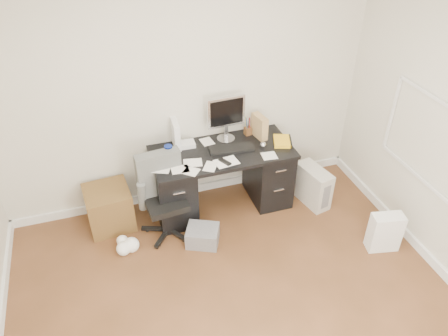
# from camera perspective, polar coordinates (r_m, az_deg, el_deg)

# --- Properties ---
(ground) EXTENTS (4.00, 4.00, 0.00)m
(ground) POSITION_cam_1_polar(r_m,az_deg,el_deg) (3.96, 3.13, -20.65)
(ground) COLOR #4C2F18
(ground) RESTS_ON ground
(room_shell) EXTENTS (4.02, 4.02, 2.71)m
(room_shell) POSITION_cam_1_polar(r_m,az_deg,el_deg) (2.77, 4.64, -0.54)
(room_shell) COLOR beige
(room_shell) RESTS_ON ground
(desk) EXTENTS (1.50, 0.70, 0.75)m
(desk) POSITION_cam_1_polar(r_m,az_deg,el_deg) (4.82, -0.23, -1.20)
(desk) COLOR black
(desk) RESTS_ON ground
(loose_papers) EXTENTS (1.10, 0.60, 0.00)m
(loose_papers) POSITION_cam_1_polar(r_m,az_deg,el_deg) (4.53, -2.46, 1.52)
(loose_papers) COLOR white
(loose_papers) RESTS_ON desk
(lcd_monitor) EXTENTS (0.43, 0.26, 0.52)m
(lcd_monitor) POSITION_cam_1_polar(r_m,az_deg,el_deg) (4.67, 0.26, 6.47)
(lcd_monitor) COLOR silver
(lcd_monitor) RESTS_ON desk
(keyboard) EXTENTS (0.49, 0.21, 0.03)m
(keyboard) POSITION_cam_1_polar(r_m,az_deg,el_deg) (4.62, 1.02, 2.54)
(keyboard) COLOR black
(keyboard) RESTS_ON desk
(computer_mouse) EXTENTS (0.08, 0.08, 0.07)m
(computer_mouse) POSITION_cam_1_polar(r_m,az_deg,el_deg) (4.67, 5.12, 3.03)
(computer_mouse) COLOR silver
(computer_mouse) RESTS_ON desk
(travel_mug) EXTENTS (0.09, 0.09, 0.19)m
(travel_mug) POSITION_cam_1_polar(r_m,az_deg,el_deg) (4.43, -7.22, 1.86)
(travel_mug) COLOR navy
(travel_mug) RESTS_ON desk
(white_binder) EXTENTS (0.13, 0.27, 0.30)m
(white_binder) POSITION_cam_1_polar(r_m,az_deg,el_deg) (4.64, -6.35, 4.48)
(white_binder) COLOR silver
(white_binder) RESTS_ON desk
(magazine_file) EXTENTS (0.15, 0.24, 0.26)m
(magazine_file) POSITION_cam_1_polar(r_m,az_deg,el_deg) (4.80, 4.66, 5.42)
(magazine_file) COLOR #A2814E
(magazine_file) RESTS_ON desk
(pen_cup) EXTENTS (0.10, 0.10, 0.21)m
(pen_cup) POSITION_cam_1_polar(r_m,az_deg,el_deg) (4.85, 3.15, 5.47)
(pen_cup) COLOR #553518
(pen_cup) RESTS_ON desk
(yellow_book) EXTENTS (0.25, 0.28, 0.04)m
(yellow_book) POSITION_cam_1_polar(r_m,az_deg,el_deg) (4.78, 7.63, 3.49)
(yellow_book) COLOR yellow
(yellow_book) RESTS_ON desk
(paper_remote) EXTENTS (0.26, 0.22, 0.02)m
(paper_remote) POSITION_cam_1_polar(r_m,az_deg,el_deg) (4.44, 0.32, 0.89)
(paper_remote) COLOR white
(paper_remote) RESTS_ON desk
(office_chair) EXTENTS (0.57, 0.57, 0.92)m
(office_chair) POSITION_cam_1_polar(r_m,az_deg,el_deg) (4.47, -7.70, -3.94)
(office_chair) COLOR #494C49
(office_chair) RESTS_ON ground
(pc_tower) EXTENTS (0.29, 0.49, 0.45)m
(pc_tower) POSITION_cam_1_polar(r_m,az_deg,el_deg) (5.08, 11.53, -2.30)
(pc_tower) COLOR #B1ACA0
(pc_tower) RESTS_ON ground
(shopping_bag) EXTENTS (0.35, 0.28, 0.43)m
(shopping_bag) POSITION_cam_1_polar(r_m,az_deg,el_deg) (4.71, 20.26, -7.85)
(shopping_bag) COLOR white
(shopping_bag) RESTS_ON ground
(wicker_basket) EXTENTS (0.49, 0.49, 0.46)m
(wicker_basket) POSITION_cam_1_polar(r_m,az_deg,el_deg) (4.83, -14.77, -5.04)
(wicker_basket) COLOR #503218
(wicker_basket) RESTS_ON ground
(desk_printer) EXTENTS (0.40, 0.38, 0.19)m
(desk_printer) POSITION_cam_1_polar(r_m,az_deg,el_deg) (4.56, -2.80, -8.81)
(desk_printer) COLOR slate
(desk_printer) RESTS_ON ground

